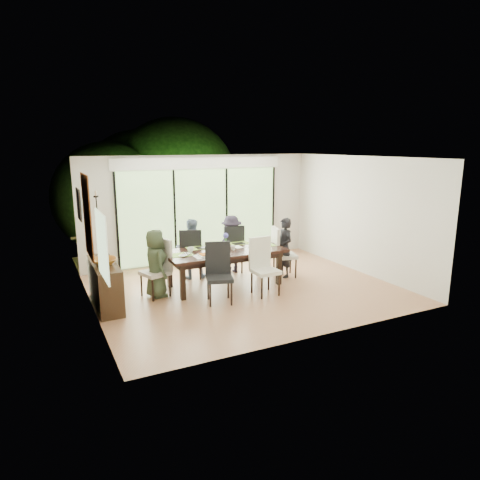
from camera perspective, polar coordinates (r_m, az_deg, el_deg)
name	(u,v)px	position (r m, az deg, el deg)	size (l,w,h in m)	color
floor	(245,289)	(8.98, 0.71, -6.58)	(6.00, 5.00, 0.01)	#955A3B
ceiling	(246,157)	(8.48, 0.76, 10.97)	(6.00, 5.00, 0.01)	white
wall_back	(201,209)	(10.90, -5.27, 4.13)	(6.00, 0.02, 2.70)	beige
wall_front	(321,253)	(6.55, 10.74, -1.76)	(6.00, 0.02, 2.70)	silver
wall_left	(89,240)	(7.77, -19.47, 0.01)	(0.02, 5.00, 2.70)	white
wall_right	(361,215)	(10.33, 15.81, 3.24)	(0.02, 5.00, 2.70)	silver
glass_doors	(201,215)	(10.88, -5.18, 3.32)	(4.20, 0.02, 2.30)	#598C3F
blinds_header	(200,163)	(10.74, -5.30, 10.18)	(4.40, 0.06, 0.28)	white
mullion_a	(117,222)	(10.32, -16.11, 2.37)	(0.05, 0.04, 2.30)	black
mullion_b	(175,217)	(10.65, -8.68, 3.02)	(0.05, 0.04, 2.30)	black
mullion_c	(227,213)	(11.14, -1.80, 3.59)	(0.05, 0.04, 2.30)	black
mullion_d	(273,210)	(11.78, 4.43, 4.05)	(0.05, 0.04, 2.30)	black
side_window	(102,246)	(6.58, -17.91, -0.73)	(0.02, 0.90, 1.00)	#8CAD7F
deck	(190,255)	(12.00, -6.67, -1.94)	(6.00, 1.80, 0.10)	brown
rail_top	(180,228)	(12.60, -7.96, 1.53)	(6.00, 0.08, 0.06)	#4F3C22
foliage_left	(109,198)	(13.01, -17.07, 5.41)	(3.20, 3.20, 3.20)	#14380F
foliage_mid	(175,181)	(14.06, -8.64, 7.80)	(4.00, 4.00, 4.00)	#14380F
foliage_right	(236,197)	(14.04, -0.51, 5.72)	(2.80, 2.80, 2.80)	#14380F
foliage_far	(139,186)	(14.49, -13.27, 7.03)	(3.60, 3.60, 3.60)	#14380F
table_top	(225,251)	(8.99, -2.07, -1.51)	(2.51, 1.15, 0.06)	black
table_apron	(225,256)	(9.02, -2.07, -2.10)	(2.30, 0.94, 0.10)	black
table_leg_fl	(183,282)	(8.34, -7.64, -5.57)	(0.09, 0.09, 0.72)	black
table_leg_fr	(279,268)	(9.22, 5.20, -3.74)	(0.09, 0.09, 0.72)	black
table_leg_bl	(170,270)	(9.13, -9.38, -4.03)	(0.09, 0.09, 0.72)	black
table_leg_br	(260,259)	(9.93, 2.62, -2.49)	(0.09, 0.09, 0.72)	black
chair_left_end	(155,268)	(8.56, -11.28, -3.73)	(0.48, 0.48, 1.15)	beige
chair_right_end	(285,252)	(9.73, 6.03, -1.57)	(0.48, 0.48, 1.15)	beige
chair_far_left	(191,253)	(9.64, -6.58, -1.71)	(0.48, 0.48, 1.15)	black
chair_far_right	(231,248)	(10.01, -1.19, -1.09)	(0.48, 0.48, 1.15)	black
chair_near_left	(219,273)	(8.08, -2.77, -4.48)	(0.48, 0.48, 1.15)	black
chair_near_right	(266,267)	(8.51, 3.43, -3.60)	(0.48, 0.48, 1.15)	white
person_left_end	(156,263)	(8.54, -11.18, -3.07)	(0.63, 0.40, 1.35)	#36442D
person_right_end	(284,248)	(9.69, 5.94, -1.01)	(0.63, 0.40, 1.35)	black
person_far_left	(191,249)	(9.60, -6.55, -1.16)	(0.63, 0.40, 1.35)	#6F84A0
person_far_right	(232,244)	(9.97, -1.14, -0.56)	(0.63, 0.40, 1.35)	black
placemat_left	(181,255)	(8.65, -7.82, -1.96)	(0.46, 0.34, 0.01)	#84B841
placemat_right	(264,245)	(9.40, 3.22, -0.68)	(0.46, 0.34, 0.01)	#75A33A
placemat_far_l	(198,248)	(9.18, -5.66, -1.05)	(0.46, 0.34, 0.01)	#90C145
placemat_far_r	(240,243)	(9.56, -0.05, -0.43)	(0.46, 0.34, 0.01)	#8BB03E
placemat_paper	(205,256)	(8.51, -4.62, -2.13)	(0.46, 0.34, 0.01)	white
tablet_far_l	(203,247)	(9.17, -4.97, -1.00)	(0.27, 0.19, 0.01)	black
tablet_far_r	(239,244)	(9.50, -0.19, -0.47)	(0.25, 0.18, 0.01)	black
papers	(255,247)	(9.24, 2.02, -0.91)	(0.31, 0.23, 0.00)	white
platter_base	(205,255)	(8.51, -4.63, -2.03)	(0.27, 0.27, 0.03)	white
platter_snacks	(205,254)	(8.50, -4.63, -1.90)	(0.21, 0.21, 0.01)	#C66017
vase	(226,246)	(9.03, -1.92, -0.83)	(0.08, 0.08, 0.13)	silver
hyacinth_stems	(226,240)	(9.01, -1.92, -0.05)	(0.04, 0.04, 0.17)	#337226
hyacinth_blooms	(226,236)	(8.98, -1.93, 0.60)	(0.12, 0.12, 0.12)	#5954D2
laptop	(188,255)	(8.59, -6.98, -1.97)	(0.35, 0.22, 0.03)	silver
cup_a	(191,250)	(8.86, -6.61, -1.27)	(0.13, 0.13, 0.10)	white
cup_b	(233,248)	(8.95, -0.94, -1.06)	(0.10, 0.10, 0.10)	white
cup_c	(256,243)	(9.41, 2.12, -0.37)	(0.13, 0.13, 0.10)	white
book	(234,248)	(9.13, -0.77, -1.03)	(0.17, 0.23, 0.02)	white
sideboard	(105,285)	(8.33, -17.54, -5.69)	(0.42, 1.48, 0.84)	black
bowl	(104,261)	(8.10, -17.65, -2.73)	(0.44, 0.44, 0.11)	#9B6622
candlestick_base	(100,257)	(8.54, -18.11, -2.22)	(0.09, 0.09, 0.04)	black
candlestick_shaft	(98,227)	(8.42, -18.38, 1.63)	(0.02, 0.02, 1.16)	black
candlestick_pan	(96,197)	(8.33, -18.65, 5.51)	(0.09, 0.09, 0.03)	black
candle	(96,194)	(8.33, -18.68, 5.89)	(0.03, 0.03, 0.09)	silver
tapestry	(87,216)	(8.10, -19.72, 3.01)	(0.02, 1.00, 1.50)	#9A4016
art_frame	(79,204)	(9.38, -20.70, 4.46)	(0.03, 0.55, 0.65)	black
art_canvas	(80,204)	(9.38, -20.58, 4.47)	(0.01, 0.45, 0.55)	#19504E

